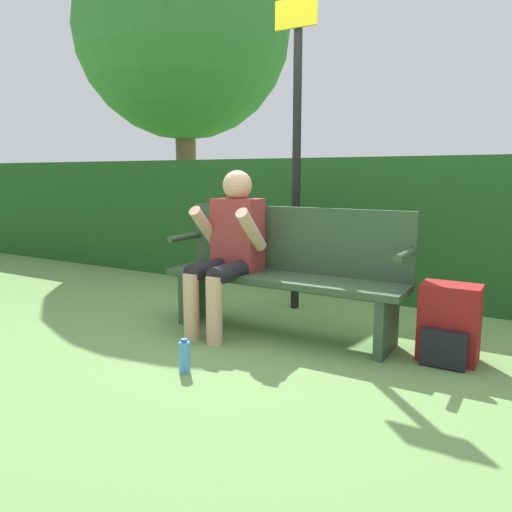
% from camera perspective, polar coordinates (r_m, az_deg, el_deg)
% --- Properties ---
extents(ground_plane, '(40.00, 40.00, 0.00)m').
position_cam_1_polar(ground_plane, '(3.64, 2.87, -8.89)').
color(ground_plane, '#668E4C').
extents(hedge_back, '(12.00, 0.46, 1.29)m').
position_cam_1_polar(hedge_back, '(4.81, 11.00, 3.28)').
color(hedge_back, '#1E4C1E').
rests_on(hedge_back, ground).
extents(park_bench, '(1.76, 0.41, 0.90)m').
position_cam_1_polar(park_bench, '(3.58, 3.44, -1.57)').
color(park_bench, '#334C33').
rests_on(park_bench, ground).
extents(person_seated, '(0.49, 0.61, 1.17)m').
position_cam_1_polar(person_seated, '(3.63, -3.05, 1.41)').
color(person_seated, '#993333').
rests_on(person_seated, ground).
extents(backpack, '(0.35, 0.30, 0.48)m').
position_cam_1_polar(backpack, '(3.29, 21.17, -7.38)').
color(backpack, maroon).
rests_on(backpack, ground).
extents(water_bottle, '(0.07, 0.07, 0.20)m').
position_cam_1_polar(water_bottle, '(2.97, -8.18, -11.33)').
color(water_bottle, '#4C8CCC').
rests_on(water_bottle, ground).
extents(signpost, '(0.36, 0.09, 2.54)m').
position_cam_1_polar(signpost, '(4.19, 4.65, 13.10)').
color(signpost, black).
rests_on(signpost, ground).
extents(tree, '(3.18, 3.18, 4.84)m').
position_cam_1_polar(tree, '(8.21, -8.33, 24.06)').
color(tree, brown).
rests_on(tree, ground).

